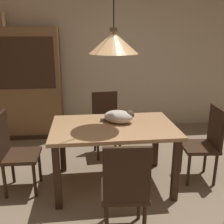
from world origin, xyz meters
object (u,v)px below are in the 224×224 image
(pendant_lamp, at_px, (114,42))
(chair_near_front, at_px, (125,188))
(chair_far_back, at_px, (106,121))
(cat_sleeping, at_px, (119,117))
(chair_left_side, at_px, (13,149))
(book_brown_thick, at_px, (2,19))
(dining_table, at_px, (113,134))
(hutch_bookcase, at_px, (28,86))
(chair_right_side, at_px, (206,141))

(pendant_lamp, bearing_deg, chair_near_front, -90.36)
(chair_far_back, bearing_deg, cat_sleeping, -83.82)
(chair_near_front, bearing_deg, chair_far_back, 90.03)
(chair_left_side, height_order, pendant_lamp, pendant_lamp)
(book_brown_thick, bearing_deg, dining_table, -48.05)
(chair_left_side, distance_m, cat_sleeping, 1.25)
(book_brown_thick, bearing_deg, chair_far_back, -28.86)
(chair_far_back, relative_size, hutch_bookcase, 0.50)
(hutch_bookcase, bearing_deg, chair_far_back, -34.38)
(chair_right_side, bearing_deg, chair_near_front, -142.44)
(chair_left_side, distance_m, book_brown_thick, 2.30)
(chair_far_back, xyz_separation_m, hutch_bookcase, (-1.25, 0.85, 0.38))
(chair_left_side, xyz_separation_m, cat_sleeping, (1.21, 0.08, 0.32))
(chair_left_side, relative_size, pendant_lamp, 0.72)
(chair_left_side, bearing_deg, chair_right_side, -0.21)
(chair_far_back, bearing_deg, hutch_bookcase, 145.62)
(dining_table, distance_m, chair_right_side, 1.14)
(dining_table, height_order, chair_left_side, chair_left_side)
(pendant_lamp, xyz_separation_m, hutch_bookcase, (-1.25, 1.73, -0.77))
(dining_table, relative_size, pendant_lamp, 1.08)
(cat_sleeping, bearing_deg, dining_table, -132.78)
(chair_right_side, height_order, hutch_bookcase, hutch_bookcase)
(pendant_lamp, bearing_deg, dining_table, -91.79)
(chair_near_front, height_order, cat_sleeping, chair_near_front)
(chair_near_front, xyz_separation_m, cat_sleeping, (0.08, 0.96, 0.32))
(dining_table, bearing_deg, chair_left_side, 179.91)
(chair_left_side, bearing_deg, cat_sleeping, 3.98)
(chair_near_front, height_order, book_brown_thick, book_brown_thick)
(chair_left_side, bearing_deg, chair_far_back, 37.99)
(chair_right_side, relative_size, chair_far_back, 1.00)
(cat_sleeping, relative_size, book_brown_thick, 1.70)
(chair_right_side, bearing_deg, chair_left_side, 179.79)
(chair_near_front, bearing_deg, chair_left_side, 141.91)
(chair_near_front, bearing_deg, hutch_bookcase, 115.56)
(dining_table, xyz_separation_m, chair_right_side, (1.13, -0.01, -0.14))
(chair_near_front, distance_m, pendant_lamp, 1.45)
(cat_sleeping, bearing_deg, book_brown_thick, 134.82)
(chair_near_front, relative_size, chair_far_back, 1.00)
(chair_far_back, height_order, pendant_lamp, pendant_lamp)
(chair_left_side, bearing_deg, book_brown_thick, 103.92)
(chair_far_back, bearing_deg, chair_left_side, -142.01)
(chair_left_side, xyz_separation_m, chair_far_back, (1.12, 0.88, 0.00))
(chair_right_side, relative_size, pendant_lamp, 0.72)
(chair_left_side, bearing_deg, pendant_lamp, -0.09)
(dining_table, bearing_deg, pendant_lamp, 88.21)
(hutch_bookcase, height_order, book_brown_thick, book_brown_thick)
(cat_sleeping, xyz_separation_m, pendant_lamp, (-0.08, -0.09, 0.84))
(chair_far_back, bearing_deg, chair_right_side, -37.94)
(chair_right_side, distance_m, book_brown_thick, 3.51)
(pendant_lamp, relative_size, hutch_bookcase, 0.70)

